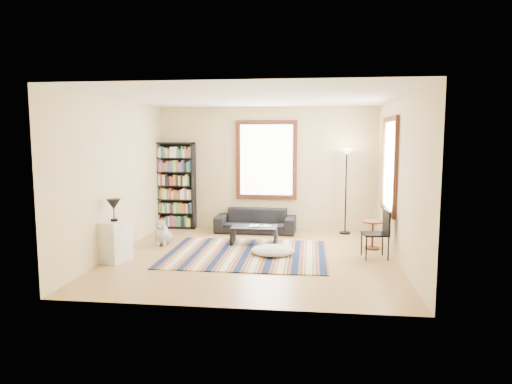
# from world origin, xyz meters

# --- Properties ---
(floor) EXTENTS (5.00, 5.00, 0.10)m
(floor) POSITION_xyz_m (0.00, 0.00, -0.05)
(floor) COLOR tan
(floor) RESTS_ON ground
(ceiling) EXTENTS (5.00, 5.00, 0.10)m
(ceiling) POSITION_xyz_m (0.00, 0.00, 2.85)
(ceiling) COLOR white
(ceiling) RESTS_ON floor
(wall_back) EXTENTS (5.00, 0.10, 2.80)m
(wall_back) POSITION_xyz_m (0.00, 2.55, 1.40)
(wall_back) COLOR beige
(wall_back) RESTS_ON floor
(wall_front) EXTENTS (5.00, 0.10, 2.80)m
(wall_front) POSITION_xyz_m (0.00, -2.55, 1.40)
(wall_front) COLOR beige
(wall_front) RESTS_ON floor
(wall_left) EXTENTS (0.10, 5.00, 2.80)m
(wall_left) POSITION_xyz_m (-2.55, 0.00, 1.40)
(wall_left) COLOR beige
(wall_left) RESTS_ON floor
(wall_right) EXTENTS (0.10, 5.00, 2.80)m
(wall_right) POSITION_xyz_m (2.55, 0.00, 1.40)
(wall_right) COLOR beige
(wall_right) RESTS_ON floor
(window_back) EXTENTS (1.20, 0.06, 1.60)m
(window_back) POSITION_xyz_m (0.00, 2.47, 1.60)
(window_back) COLOR white
(window_back) RESTS_ON wall_back
(window_right) EXTENTS (0.06, 1.20, 1.60)m
(window_right) POSITION_xyz_m (2.47, 0.80, 1.60)
(window_right) COLOR white
(window_right) RESTS_ON wall_right
(rug) EXTENTS (2.90, 2.32, 0.02)m
(rug) POSITION_xyz_m (-0.13, 0.12, 0.01)
(rug) COLOR #0C1C3D
(rug) RESTS_ON floor
(sofa) EXTENTS (1.80, 0.76, 0.52)m
(sofa) POSITION_xyz_m (-0.20, 2.05, 0.26)
(sofa) COLOR black
(sofa) RESTS_ON floor
(bookshelf) EXTENTS (0.90, 0.30, 2.00)m
(bookshelf) POSITION_xyz_m (-2.10, 2.32, 1.00)
(bookshelf) COLOR black
(bookshelf) RESTS_ON floor
(coffee_table) EXTENTS (1.00, 0.71, 0.36)m
(coffee_table) POSITION_xyz_m (-0.09, 0.90, 0.18)
(coffee_table) COLOR black
(coffee_table) RESTS_ON floor
(book_a) EXTENTS (0.20, 0.26, 0.02)m
(book_a) POSITION_xyz_m (-0.19, 0.90, 0.37)
(book_a) COLOR beige
(book_a) RESTS_ON coffee_table
(book_b) EXTENTS (0.24, 0.27, 0.02)m
(book_b) POSITION_xyz_m (0.06, 0.95, 0.37)
(book_b) COLOR beige
(book_b) RESTS_ON coffee_table
(floor_cushion) EXTENTS (0.94, 0.81, 0.20)m
(floor_cushion) POSITION_xyz_m (0.36, 0.06, 0.10)
(floor_cushion) COLOR beige
(floor_cushion) RESTS_ON floor
(floor_lamp) EXTENTS (0.36, 0.36, 1.86)m
(floor_lamp) POSITION_xyz_m (1.78, 2.15, 0.93)
(floor_lamp) COLOR black
(floor_lamp) RESTS_ON floor
(side_table) EXTENTS (0.45, 0.45, 0.54)m
(side_table) POSITION_xyz_m (2.20, 0.82, 0.27)
(side_table) COLOR #471E11
(side_table) RESTS_ON floor
(folding_chair) EXTENTS (0.46, 0.45, 0.86)m
(folding_chair) POSITION_xyz_m (2.15, 0.14, 0.43)
(folding_chair) COLOR black
(folding_chair) RESTS_ON floor
(white_cabinet) EXTENTS (0.50, 0.58, 0.70)m
(white_cabinet) POSITION_xyz_m (-2.30, -0.61, 0.35)
(white_cabinet) COLOR white
(white_cabinet) RESTS_ON floor
(table_lamp) EXTENTS (0.29, 0.29, 0.38)m
(table_lamp) POSITION_xyz_m (-2.30, -0.61, 0.89)
(table_lamp) COLOR black
(table_lamp) RESTS_ON white_cabinet
(dog) EXTENTS (0.38, 0.53, 0.52)m
(dog) POSITION_xyz_m (-1.87, 0.68, 0.26)
(dog) COLOR #B2B2B2
(dog) RESTS_ON floor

